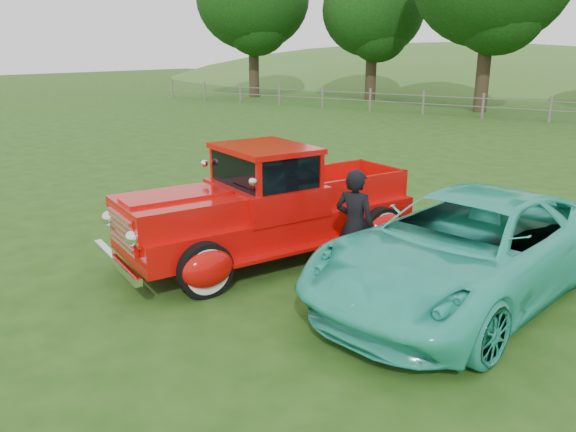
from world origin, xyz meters
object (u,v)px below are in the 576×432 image
Objects in this scene: red_pickup at (269,208)px; man at (355,226)px; tree_mid_west at (373,10)px; teal_sedan at (466,248)px.

man is (1.57, -0.12, 0.01)m from red_pickup.
red_pickup is at bearing -5.21° from man.
red_pickup is at bearing -66.53° from tree_mid_west.
tree_mid_west is at bearing -64.68° from man.
tree_mid_west is 5.22× the size of man.
tree_mid_west is 1.70× the size of teal_sedan.
red_pickup is 1.57m from man.
teal_sedan is at bearing 25.89° from red_pickup.
tree_mid_west is at bearing 135.63° from red_pickup.
tree_mid_west is 29.87m from red_pickup.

